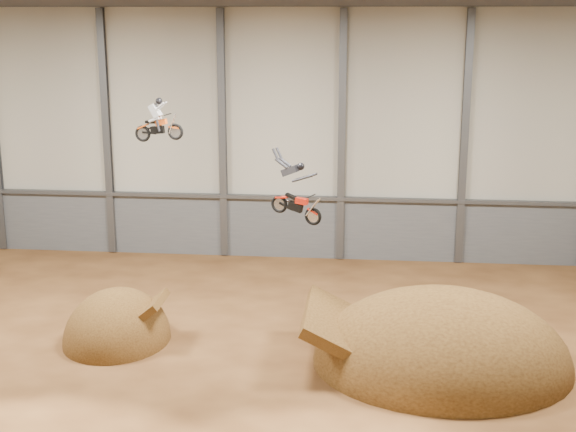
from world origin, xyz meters
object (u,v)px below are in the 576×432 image
object	(u,v)px
landing_ramp	(441,364)
fmx_rider_b	(294,187)
takeoff_ramp	(118,340)
fmx_rider_a	(159,118)

from	to	relation	value
landing_ramp	fmx_rider_b	bearing A→B (deg)	162.62
takeoff_ramp	fmx_rider_b	xyz separation A→B (m)	(7.56, 0.91, 6.73)
takeoff_ramp	landing_ramp	xyz separation A→B (m)	(13.67, -1.00, 0.00)
landing_ramp	fmx_rider_a	size ratio (longest dim) A/B	4.66
fmx_rider_b	fmx_rider_a	bearing A→B (deg)	-172.01
takeoff_ramp	fmx_rider_a	world-z (taller)	fmx_rider_a
fmx_rider_a	takeoff_ramp	bearing A→B (deg)	-115.36
landing_ramp	fmx_rider_a	world-z (taller)	fmx_rider_a
takeoff_ramp	fmx_rider_a	distance (m)	9.76
landing_ramp	fmx_rider_b	world-z (taller)	fmx_rider_b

